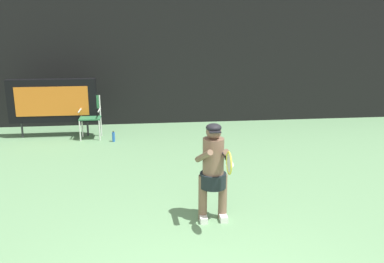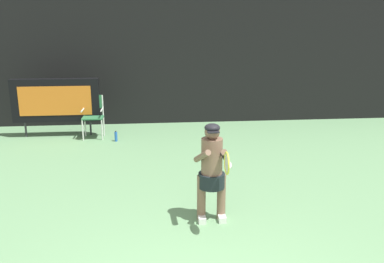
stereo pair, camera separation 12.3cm
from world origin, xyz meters
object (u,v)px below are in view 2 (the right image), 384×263
Objects in this scene: scoreboard at (56,100)px; umpire_chair at (93,114)px; tennis_racket at (226,163)px; water_bottle at (116,136)px; tennis_player at (212,169)px.

umpire_chair is at bearing -12.88° from scoreboard.
umpire_chair is 1.79× the size of tennis_racket.
scoreboard reaches higher than water_bottle.
water_bottle is at bearing 114.18° from tennis_racket.
tennis_racket is (2.48, -5.31, 0.45)m from umpire_chair.
umpire_chair is 4.08× the size of water_bottle.
scoreboard is 1.02m from umpire_chair.
water_bottle is 0.44× the size of tennis_racket.
scoreboard is 8.30× the size of water_bottle.
water_bottle is (1.53, -0.65, -0.82)m from scoreboard.
tennis_racket reaches higher than umpire_chair.
water_bottle is 0.18× the size of tennis_player.
tennis_player reaches higher than umpire_chair.
tennis_player is at bearing -68.03° from water_bottle.
tennis_player reaches higher than tennis_racket.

